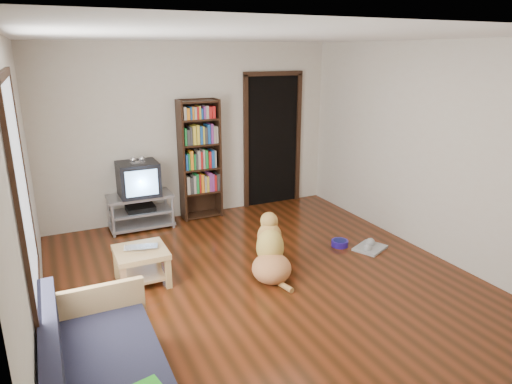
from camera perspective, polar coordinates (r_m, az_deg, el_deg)
name	(u,v)px	position (r m, az deg, el deg)	size (l,w,h in m)	color
ground	(266,282)	(5.19, 1.20, -11.22)	(5.00, 5.00, 0.00)	#54220E
ceiling	(267,37)	(4.56, 1.42, 18.85)	(5.00, 5.00, 0.00)	white
wall_back	(192,132)	(6.98, -7.97, 7.43)	(4.50, 4.50, 0.00)	beige
wall_front	(466,271)	(2.83, 24.79, -8.90)	(4.50, 4.50, 0.00)	beige
wall_left	(24,198)	(4.25, -27.01, -0.71)	(5.00, 5.00, 0.00)	beige
wall_right	(430,150)	(6.03, 20.87, 4.91)	(5.00, 5.00, 0.00)	beige
laptop	(141,249)	(5.13, -14.20, -6.98)	(0.36, 0.23, 0.03)	#B8B7BC
dog_bowl	(340,243)	(6.16, 10.42, -6.31)	(0.22, 0.22, 0.08)	#281595
grey_rag	(370,248)	(6.16, 14.05, -6.80)	(0.40, 0.32, 0.03)	#A6A6A6
window	(21,191)	(3.71, -27.27, 0.10)	(0.03, 1.46, 1.70)	white
doorway	(272,137)	(7.50, 2.07, 6.85)	(1.03, 0.05, 2.19)	black
tv_stand	(141,210)	(6.80, -14.21, -2.21)	(0.90, 0.45, 0.50)	#99999E
crt_tv	(138,178)	(6.68, -14.55, 1.68)	(0.55, 0.52, 0.58)	black
bookshelf	(200,153)	(6.91, -7.07, 4.82)	(0.60, 0.30, 1.80)	black
coffee_table	(141,260)	(5.21, -14.16, -8.20)	(0.55, 0.55, 0.40)	tan
dog	(271,253)	(5.24, 1.84, -7.69)	(0.59, 0.87, 0.72)	#C8814D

